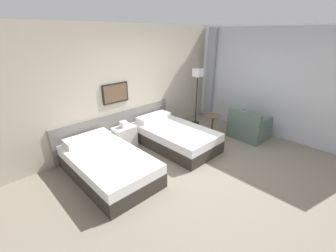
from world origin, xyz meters
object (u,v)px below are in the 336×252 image
bed_near_window (174,136)px  floor_lamp (197,79)px  side_table (212,122)px  bed_near_door (108,164)px  armchair (249,128)px  nightstand (125,137)px

bed_near_window → floor_lamp: (1.47, 0.56, 1.08)m
floor_lamp → side_table: size_ratio=2.77×
bed_near_door → bed_near_window: (1.77, 0.00, 0.00)m
bed_near_window → armchair: size_ratio=2.25×
bed_near_door → armchair: bearing=-16.2°
floor_lamp → nightstand: bearing=175.2°
bed_near_window → nightstand: size_ratio=3.09×
bed_near_window → nightstand: (-0.88, 0.76, 0.02)m
bed_near_door → floor_lamp: 3.46m
side_table → bed_near_door: bearing=173.5°
floor_lamp → armchair: bearing=-82.5°
nightstand → armchair: armchair is taller
bed_near_door → armchair: armchair is taller
side_table → armchair: bearing=-47.7°
bed_near_door → side_table: (2.82, -0.32, 0.16)m
nightstand → armchair: (2.56, -1.76, 0.01)m
bed_near_door → armchair: 3.59m
floor_lamp → armchair: size_ratio=1.81×
bed_near_window → armchair: armchair is taller
side_table → armchair: (0.62, -0.68, -0.13)m
bed_near_door → nightstand: bearing=40.7°
armchair → bed_near_door: bearing=76.2°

